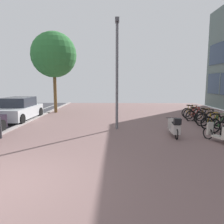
# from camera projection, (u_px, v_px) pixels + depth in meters

# --- Properties ---
(ground) EXTENTS (21.00, 40.00, 0.13)m
(ground) POSITION_uv_depth(u_px,v_px,m) (51.00, 188.00, 5.05)
(ground) COLOR #2C2A30
(bicycle_rack_03) EXTENTS (1.37, 0.48, 1.01)m
(bicycle_rack_03) POSITION_uv_depth(u_px,v_px,m) (220.00, 125.00, 10.41)
(bicycle_rack_03) COLOR black
(bicycle_rack_03) RESTS_ON ground
(bicycle_rack_04) EXTENTS (1.34, 0.48, 0.97)m
(bicycle_rack_04) POSITION_uv_depth(u_px,v_px,m) (213.00, 123.00, 11.17)
(bicycle_rack_04) COLOR black
(bicycle_rack_04) RESTS_ON ground
(bicycle_rack_05) EXTENTS (1.44, 0.48, 1.03)m
(bicycle_rack_05) POSITION_uv_depth(u_px,v_px,m) (208.00, 120.00, 11.93)
(bicycle_rack_05) COLOR black
(bicycle_rack_05) RESTS_ON ground
(bicycle_rack_06) EXTENTS (1.38, 0.48, 0.99)m
(bicycle_rack_06) POSITION_uv_depth(u_px,v_px,m) (205.00, 118.00, 12.70)
(bicycle_rack_06) COLOR black
(bicycle_rack_06) RESTS_ON ground
(bicycle_rack_07) EXTENTS (1.34, 0.48, 0.96)m
(bicycle_rack_07) POSITION_uv_depth(u_px,v_px,m) (196.00, 116.00, 13.47)
(bicycle_rack_07) COLOR black
(bicycle_rack_07) RESTS_ON ground
(bicycle_rack_08) EXTENTS (1.34, 0.48, 0.98)m
(bicycle_rack_08) POSITION_uv_depth(u_px,v_px,m) (193.00, 114.00, 14.23)
(bicycle_rack_08) COLOR black
(bicycle_rack_08) RESTS_ON ground
(bicycle_rack_09) EXTENTS (1.25, 0.48, 0.93)m
(bicycle_rack_09) POSITION_uv_depth(u_px,v_px,m) (190.00, 112.00, 15.00)
(bicycle_rack_09) COLOR black
(bicycle_rack_09) RESTS_ON ground
(scooter_mid) EXTENTS (0.52, 1.83, 0.94)m
(scooter_mid) POSITION_uv_depth(u_px,v_px,m) (175.00, 128.00, 9.57)
(scooter_mid) COLOR black
(scooter_mid) RESTS_ON ground
(parked_car_far) EXTENTS (1.97, 4.04, 1.44)m
(parked_car_far) POSITION_uv_depth(u_px,v_px,m) (18.00, 109.00, 13.83)
(parked_car_far) COLOR silver
(parked_car_far) RESTS_ON ground
(lamp_post) EXTENTS (0.20, 0.52, 5.48)m
(lamp_post) POSITION_uv_depth(u_px,v_px,m) (117.00, 69.00, 10.85)
(lamp_post) COLOR slate
(lamp_post) RESTS_ON ground
(street_tree) EXTENTS (3.47, 3.47, 6.21)m
(street_tree) POSITION_uv_depth(u_px,v_px,m) (54.00, 55.00, 16.64)
(street_tree) COLOR brown
(street_tree) RESTS_ON ground
(bollard_far) EXTENTS (0.12, 0.12, 0.93)m
(bollard_far) POSITION_uv_depth(u_px,v_px,m) (0.00, 128.00, 9.32)
(bollard_far) COLOR #38383D
(bollard_far) RESTS_ON ground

